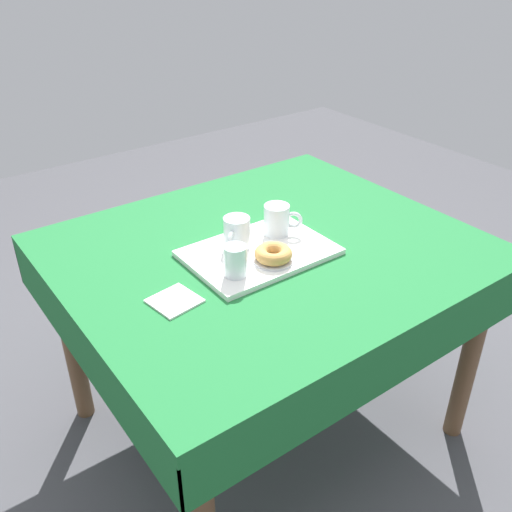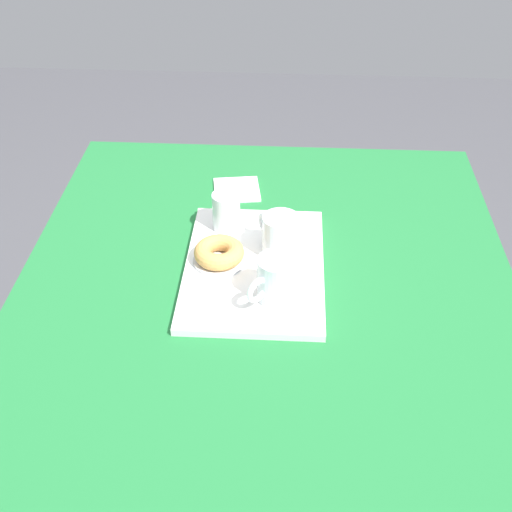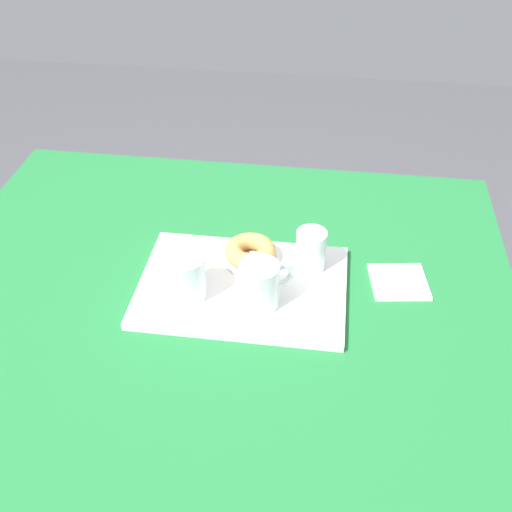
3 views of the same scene
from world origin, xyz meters
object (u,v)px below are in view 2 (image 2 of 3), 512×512
Objects in this scene: serving_tray at (254,267)px; tea_mug_right at (276,281)px; dining_table at (265,319)px; tea_mug_left at (280,237)px; donut_plate_left at (219,260)px; sugar_donut_left at (219,252)px; paper_napkin at (237,190)px; water_glass_near at (226,213)px.

serving_tray is 4.13× the size of tea_mug_right.
tea_mug_right is (-0.05, -0.02, 0.15)m from dining_table.
donut_plate_left is at bearing 106.21° from tea_mug_left.
sugar_donut_left reaches higher than paper_napkin.
dining_table is 0.18m from tea_mug_left.
donut_plate_left reaches higher than dining_table.
tea_mug_left is (0.10, -0.03, 0.15)m from dining_table.
water_glass_near reaches higher than serving_tray.
tea_mug_right reaches higher than sugar_donut_left.
water_glass_near reaches higher than paper_napkin.
tea_mug_right is at bearing -131.65° from donut_plate_left.
donut_plate_left is (-0.04, 0.13, -0.04)m from tea_mug_left.
donut_plate_left is (0.01, 0.08, 0.01)m from serving_tray.
dining_table is 2.91× the size of serving_tray.
water_glass_near is 0.13m from donut_plate_left.
donut_plate_left is (0.11, 0.13, -0.04)m from tea_mug_right.
paper_napkin is (0.32, -0.01, -0.02)m from donut_plate_left.
tea_mug_left is at bearing -73.79° from donut_plate_left.
tea_mug_right is 1.14× the size of water_glass_near.
dining_table is at bearing -119.76° from donut_plate_left.
water_glass_near is 0.79× the size of donut_plate_left.
serving_tray reaches higher than dining_table.
paper_napkin is at bearing -2.18° from donut_plate_left.
water_glass_near is at bearing -1.87° from sugar_donut_left.
sugar_donut_left reaches higher than donut_plate_left.
tea_mug_left is at bearing -73.79° from sugar_donut_left.
serving_tray is 3.71× the size of donut_plate_left.
tea_mug_left is 1.04× the size of tea_mug_right.
donut_plate_left reaches higher than paper_napkin.
water_glass_near is (0.13, 0.07, 0.05)m from serving_tray.
tea_mug_left is at bearing -125.89° from water_glass_near.
dining_table is 10.63× the size of paper_napkin.
tea_mug_right reaches higher than water_glass_near.
tea_mug_left reaches higher than sugar_donut_left.
serving_tray is at bearing 129.13° from tea_mug_left.
water_glass_near is at bearing -1.87° from donut_plate_left.
donut_plate_left is 0.99× the size of paper_napkin.
serving_tray is at bearing -94.12° from donut_plate_left.
tea_mug_right is at bearing -153.14° from water_glass_near.
dining_table is at bearing -166.34° from paper_napkin.
serving_tray is at bearing 24.91° from tea_mug_right.
donut_plate_left is at bearing 0.00° from sugar_donut_left.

